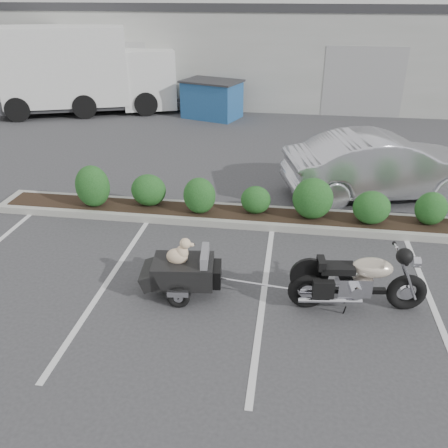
# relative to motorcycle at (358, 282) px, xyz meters

# --- Properties ---
(ground) EXTENTS (90.00, 90.00, 0.00)m
(ground) POSITION_rel_motorcycle_xyz_m (-2.66, 0.72, -0.50)
(ground) COLOR #38383A
(ground) RESTS_ON ground
(planter_kerb) EXTENTS (12.00, 1.00, 0.15)m
(planter_kerb) POSITION_rel_motorcycle_xyz_m (-1.66, 2.92, -0.42)
(planter_kerb) COLOR #9E9E93
(planter_kerb) RESTS_ON ground
(building) EXTENTS (26.00, 10.00, 4.00)m
(building) POSITION_rel_motorcycle_xyz_m (-2.66, 17.72, 1.50)
(building) COLOR #9EA099
(building) RESTS_ON ground
(motorcycle) EXTENTS (2.17, 0.80, 1.24)m
(motorcycle) POSITION_rel_motorcycle_xyz_m (0.00, 0.00, 0.00)
(motorcycle) COLOR black
(motorcycle) RESTS_ON ground
(pet_trailer) EXTENTS (1.74, 0.98, 1.03)m
(pet_trailer) POSITION_rel_motorcycle_xyz_m (-2.78, 0.02, -0.06)
(pet_trailer) COLOR black
(pet_trailer) RESTS_ON ground
(sedan) EXTENTS (4.88, 2.78, 1.52)m
(sedan) POSITION_rel_motorcycle_xyz_m (1.01, 4.72, 0.26)
(sedan) COLOR silver
(sedan) RESTS_ON ground
(dumpster) EXTENTS (2.49, 2.07, 1.41)m
(dumpster) POSITION_rel_motorcycle_xyz_m (-4.33, 11.69, 0.22)
(dumpster) COLOR #1B4D87
(dumpster) RESTS_ON ground
(delivery_truck) EXTENTS (7.40, 4.46, 3.23)m
(delivery_truck) POSITION_rel_motorcycle_xyz_m (-9.33, 11.91, 1.06)
(delivery_truck) COLOR silver
(delivery_truck) RESTS_ON ground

